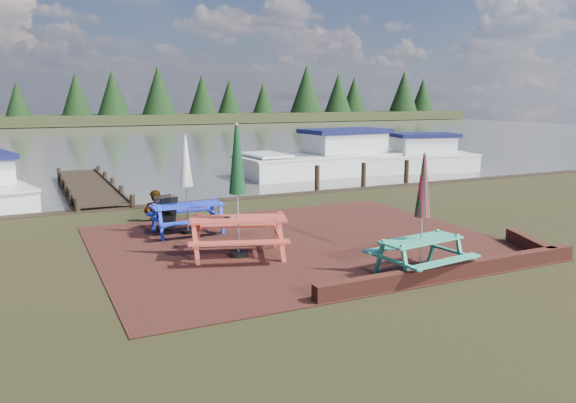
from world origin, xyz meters
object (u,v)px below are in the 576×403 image
Objects in this scene: chalkboard at (166,213)px; person at (155,190)px; boat_far at (412,159)px; picnic_table_red at (238,212)px; picnic_table_teal at (421,233)px; boat_near at (330,160)px; jetty at (89,186)px; picnic_table_blue at (187,200)px.

person is at bearing 67.00° from chalkboard.
picnic_table_red is at bearing 142.37° from boat_far.
picnic_table_red is 4.33m from person.
person is at bearing 109.84° from picnic_table_teal.
picnic_table_teal is at bearing 153.67° from boat_near.
boat_far is at bearing 5.07° from chalkboard.
jetty is 6.63m from person.
jetty is 5.33× the size of person.
picnic_table_blue reaches higher than person.
picnic_table_blue reaches higher than boat_near.
picnic_table_red is at bearing 139.81° from boat_near.
picnic_table_teal is at bearing 155.18° from boat_far.
picnic_table_blue is at bearing 117.80° from picnic_table_red.
picnic_table_red reaches higher than picnic_table_teal.
boat_far is (12.90, 10.83, -0.58)m from picnic_table_red.
picnic_table_blue reaches higher than jetty.
picnic_table_red is 14.71m from boat_near.
person is at bearing 124.53° from boat_near.
picnic_table_red is 3.23m from chalkboard.
boat_near reaches higher than person.
picnic_table_red is (-2.70, 2.62, 0.17)m from picnic_table_teal.
chalkboard is at bearing 121.50° from picnic_table_blue.
picnic_table_red is 0.41× the size of boat_far.
picnic_table_red is 3.22× the size of chalkboard.
boat_near is (9.70, 8.61, 0.03)m from chalkboard.
picnic_table_red is at bearing 110.83° from person.
boat_far is (13.69, 7.74, -0.05)m from chalkboard.
chalkboard is at bearing 131.84° from boat_far.
chalkboard is at bearing 101.32° from person.
boat_far is (4.00, -0.87, -0.08)m from boat_near.
jetty is at bearing 73.34° from chalkboard.
person is (-13.72, -6.58, 0.45)m from boat_far.
picnic_table_teal is at bearing -59.98° from picnic_table_blue.
boat_far reaches higher than jetty.
person is at bearing -81.13° from jetty.
picnic_table_blue is at bearing 114.01° from picnic_table_teal.
picnic_table_teal is at bearing 127.08° from person.
picnic_table_blue is 15.71m from boat_far.
person reaches higher than chalkboard.
chalkboard is 0.10× the size of jetty.
boat_far is (13.31, 8.34, -0.45)m from picnic_table_blue.
jetty is at bearing 101.41° from picnic_table_teal.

